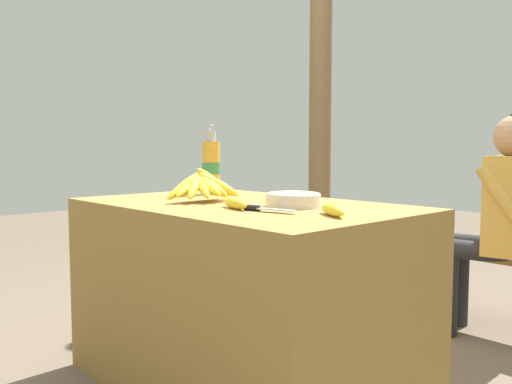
{
  "coord_description": "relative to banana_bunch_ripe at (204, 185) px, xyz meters",
  "views": [
    {
      "loc": [
        1.5,
        -1.31,
        0.9
      ],
      "look_at": [
        0.02,
        0.05,
        0.74
      ],
      "focal_mm": 38.0,
      "sensor_mm": 36.0,
      "label": 1
    }
  ],
  "objects": [
    {
      "name": "serving_bowl",
      "position": [
        0.36,
        0.12,
        -0.03
      ],
      "size": [
        0.19,
        0.19,
        0.05
      ],
      "color": "silver",
      "rests_on": "market_counter"
    },
    {
      "name": "seated_vendor",
      "position": [
        0.58,
        1.29,
        -0.15
      ],
      "size": [
        0.44,
        0.42,
        1.06
      ],
      "rotation": [
        0.0,
        0.0,
        3.33
      ],
      "color": "#232328",
      "rests_on": "ground_plane"
    },
    {
      "name": "water_bottle",
      "position": [
        -0.24,
        0.22,
        0.06
      ],
      "size": [
        0.08,
        0.08,
        0.31
      ],
      "color": "gold",
      "rests_on": "market_counter"
    },
    {
      "name": "wooden_bench",
      "position": [
        0.36,
        1.34,
        -0.41
      ],
      "size": [
        1.87,
        0.32,
        0.42
      ],
      "color": "brown",
      "rests_on": "ground_plane"
    },
    {
      "name": "loose_banana_side",
      "position": [
        0.61,
        0.03,
        -0.04
      ],
      "size": [
        0.17,
        0.12,
        0.04
      ],
      "rotation": [
        0.0,
        0.0,
        -0.54
      ],
      "color": "yellow",
      "rests_on": "market_counter"
    },
    {
      "name": "loose_banana_front",
      "position": [
        0.26,
        -0.07,
        -0.04
      ],
      "size": [
        0.17,
        0.08,
        0.04
      ],
      "rotation": [
        0.0,
        0.0,
        -0.29
      ],
      "color": "yellow",
      "rests_on": "market_counter"
    },
    {
      "name": "banana_bunch_green",
      "position": [
        -0.12,
        1.34,
        -0.28
      ],
      "size": [
        0.16,
        0.27,
        0.13
      ],
      "color": "#4C381E",
      "rests_on": "wooden_bench"
    },
    {
      "name": "knife",
      "position": [
        0.38,
        -0.06,
        -0.05
      ],
      "size": [
        0.19,
        0.07,
        0.02
      ],
      "rotation": [
        0.0,
        0.0,
        0.23
      ],
      "color": "#BCBCC1",
      "rests_on": "market_counter"
    },
    {
      "name": "support_post_near",
      "position": [
        -0.72,
        1.5,
        0.53
      ],
      "size": [
        0.15,
        0.15,
        2.57
      ],
      "color": "brown",
      "rests_on": "ground_plane"
    },
    {
      "name": "banana_bunch_ripe",
      "position": [
        0.0,
        0.0,
        0.0
      ],
      "size": [
        0.18,
        0.31,
        0.14
      ],
      "color": "#4C381E",
      "rests_on": "market_counter"
    },
    {
      "name": "market_counter",
      "position": [
        0.14,
        0.07,
        -0.41
      ],
      "size": [
        1.26,
        0.79,
        0.7
      ],
      "color": "olive",
      "rests_on": "ground_plane"
    }
  ]
}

